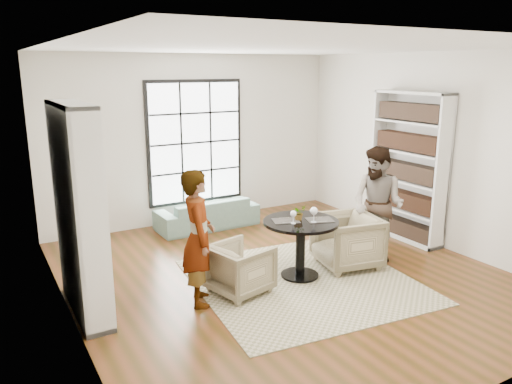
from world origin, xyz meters
TOP-DOWN VIEW (x-y plane):
  - ground at (0.00, 0.00)m, footprint 6.00×6.00m
  - room_shell at (0.00, 0.54)m, footprint 6.00×6.01m
  - rug at (0.09, -0.31)m, footprint 3.00×3.00m
  - pedestal_table at (0.14, -0.16)m, footprint 1.00×1.00m
  - sofa at (-0.04, 2.45)m, footprint 1.81×0.74m
  - armchair_left at (-0.79, -0.17)m, footprint 0.84×0.82m
  - armchair_right at (0.92, -0.18)m, footprint 0.97×0.95m
  - person_left at (-1.34, -0.17)m, footprint 0.56×0.69m
  - person_right at (1.47, -0.18)m, footprint 0.84×0.96m
  - placemat_left at (-0.04, -0.07)m, footprint 0.41×0.36m
  - placemat_right at (0.37, -0.27)m, footprint 0.41×0.36m
  - cutlery_left at (-0.04, -0.07)m, footprint 0.20×0.25m
  - cutlery_right at (0.37, -0.27)m, footprint 0.20×0.25m
  - wine_glass_left at (-0.02, -0.21)m, footprint 0.08×0.08m
  - wine_glass_right at (0.23, -0.31)m, footprint 0.10×0.10m
  - flower_centerpiece at (0.13, -0.12)m, footprint 0.21×0.19m

SIDE VIEW (x-z plane):
  - ground at x=0.00m, z-range 0.00..0.00m
  - rug at x=0.09m, z-range 0.00..0.01m
  - sofa at x=-0.04m, z-range 0.00..0.52m
  - armchair_left at x=-0.79m, z-range 0.00..0.63m
  - armchair_right at x=0.92m, z-range 0.00..0.76m
  - pedestal_table at x=0.14m, z-range 0.18..0.97m
  - placemat_left at x=-0.04m, z-range 0.80..0.80m
  - placemat_right at x=0.37m, z-range 0.80..0.80m
  - cutlery_left at x=-0.04m, z-range 0.80..0.81m
  - cutlery_right at x=0.37m, z-range 0.80..0.81m
  - person_left at x=-1.34m, z-range 0.00..1.64m
  - person_right at x=1.47m, z-range 0.00..1.67m
  - flower_centerpiece at x=0.13m, z-range 0.80..1.00m
  - wine_glass_left at x=-0.02m, z-range 0.84..1.01m
  - wine_glass_right at x=0.23m, z-range 0.84..1.05m
  - room_shell at x=0.00m, z-range -1.74..4.26m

